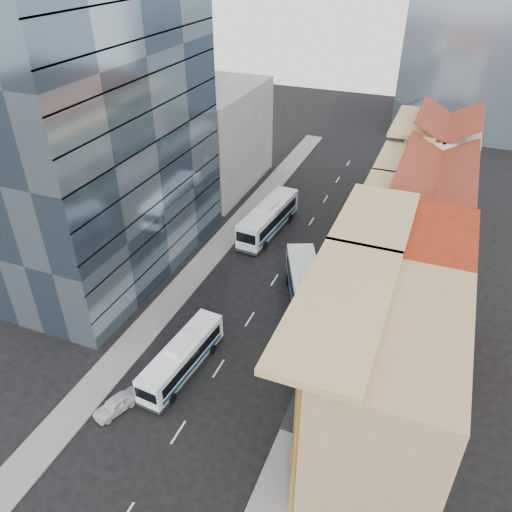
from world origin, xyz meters
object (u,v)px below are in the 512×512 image
at_px(bus_left_near, 182,357).
at_px(bus_right, 306,290).
at_px(office_tower, 103,133).
at_px(bus_left_far, 268,218).
at_px(sedan_left, 116,404).
at_px(shophouse_tan, 388,392).

bearing_deg(bus_left_near, bus_right, 65.11).
bearing_deg(office_tower, bus_left_near, -40.70).
distance_m(bus_left_near, bus_right, 14.16).
bearing_deg(bus_left_far, sedan_left, -87.75).
height_order(shophouse_tan, bus_left_near, shophouse_tan).
height_order(office_tower, sedan_left, office_tower).
relative_size(bus_left_near, sedan_left, 2.68).
relative_size(shophouse_tan, bus_left_near, 1.42).
relative_size(bus_right, sedan_left, 3.36).
xyz_separation_m(bus_left_far, sedan_left, (-1.23, -30.34, -1.33)).
xyz_separation_m(bus_left_near, bus_right, (7.02, 12.29, 0.40)).
xyz_separation_m(office_tower, bus_left_far, (12.75, 12.40, -13.05)).
relative_size(office_tower, bus_right, 2.43).
distance_m(bus_left_near, sedan_left, 6.35).
distance_m(office_tower, bus_right, 25.02).
bearing_deg(bus_right, bus_left_far, 100.92).
bearing_deg(bus_left_far, bus_left_near, -81.74).
xyz_separation_m(shophouse_tan, sedan_left, (-19.48, -3.94, -5.37)).
distance_m(shophouse_tan, bus_left_near, 17.31).
height_order(office_tower, bus_left_near, office_tower).
bearing_deg(sedan_left, bus_left_far, 108.43).
bearing_deg(bus_left_near, bus_left_far, 98.56).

